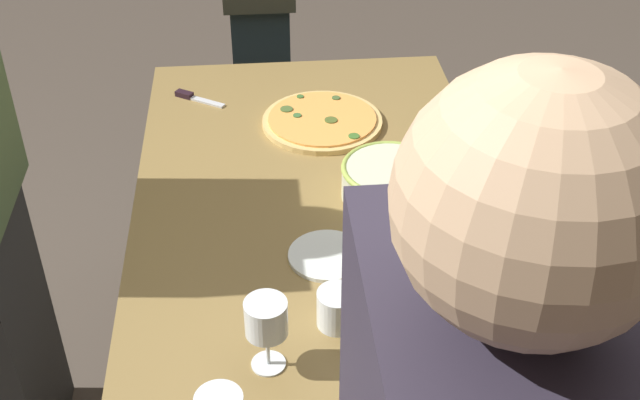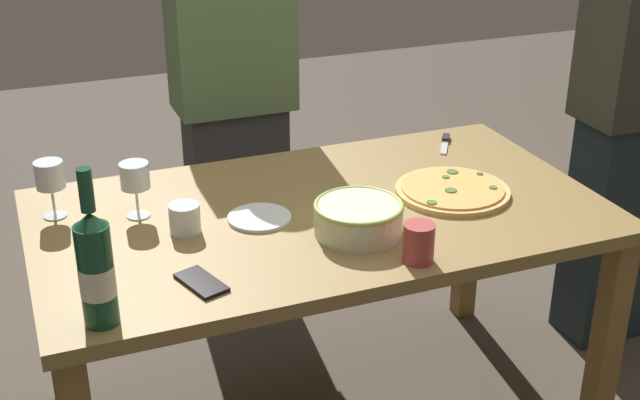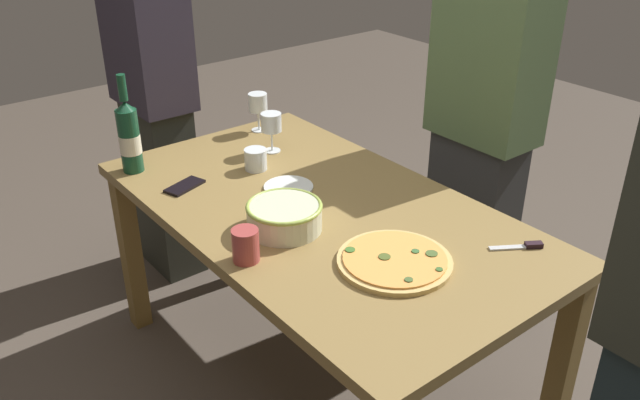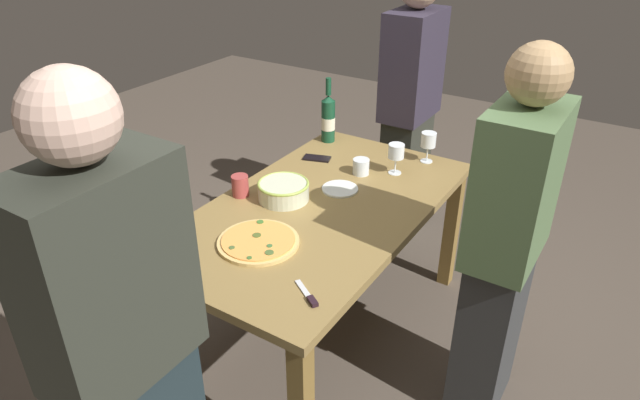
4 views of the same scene
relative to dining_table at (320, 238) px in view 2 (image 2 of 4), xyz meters
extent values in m
cube|color=olive|center=(0.00, 0.00, 0.07)|extent=(1.60, 0.90, 0.04)
cube|color=olive|center=(0.74, -0.40, -0.30)|extent=(0.07, 0.07, 0.71)
cube|color=olive|center=(-0.74, 0.40, -0.30)|extent=(0.07, 0.07, 0.71)
cube|color=olive|center=(0.74, 0.40, -0.30)|extent=(0.07, 0.07, 0.71)
cylinder|color=#DBB569|center=(0.40, -0.04, 0.10)|extent=(0.34, 0.34, 0.02)
cylinder|color=#F7A14B|center=(0.40, -0.04, 0.11)|extent=(0.30, 0.30, 0.01)
cylinder|color=#4E5F27|center=(0.38, -0.07, 0.12)|extent=(0.04, 0.04, 0.00)
cylinder|color=#466130|center=(0.51, -0.09, 0.12)|extent=(0.02, 0.02, 0.00)
cylinder|color=#3C6A35|center=(0.42, 0.03, 0.12)|extent=(0.02, 0.02, 0.00)
cylinder|color=#406E2B|center=(0.29, -0.12, 0.12)|extent=(0.03, 0.03, 0.00)
cylinder|color=#3B652C|center=(0.53, 0.01, 0.12)|extent=(0.02, 0.02, 0.00)
cylinder|color=#49622E|center=(0.46, 0.05, 0.12)|extent=(0.04, 0.04, 0.00)
cylinder|color=beige|center=(0.04, -0.18, 0.14)|extent=(0.24, 0.24, 0.08)
torus|color=#A1BC4E|center=(0.04, -0.18, 0.17)|extent=(0.24, 0.24, 0.01)
cylinder|color=#15442A|center=(-0.66, -0.37, 0.21)|extent=(0.08, 0.08, 0.24)
cone|color=#15442A|center=(-0.66, -0.37, 0.35)|extent=(0.08, 0.08, 0.04)
cylinder|color=#15442A|center=(-0.66, -0.37, 0.41)|extent=(0.03, 0.03, 0.10)
cylinder|color=silver|center=(-0.66, -0.37, 0.20)|extent=(0.08, 0.08, 0.07)
cylinder|color=white|center=(-0.49, 0.14, 0.09)|extent=(0.07, 0.07, 0.00)
cylinder|color=white|center=(-0.49, 0.14, 0.14)|extent=(0.01, 0.01, 0.08)
cylinder|color=white|center=(-0.49, 0.14, 0.22)|extent=(0.08, 0.08, 0.07)
cylinder|color=white|center=(-0.70, 0.22, 0.09)|extent=(0.06, 0.06, 0.00)
cylinder|color=white|center=(-0.70, 0.22, 0.14)|extent=(0.01, 0.01, 0.08)
cylinder|color=white|center=(-0.70, 0.22, 0.22)|extent=(0.08, 0.08, 0.08)
cylinder|color=maroon|center=(-0.70, 0.22, 0.20)|extent=(0.07, 0.07, 0.03)
cylinder|color=#A7403E|center=(0.12, -0.37, 0.14)|extent=(0.08, 0.08, 0.10)
cylinder|color=white|center=(-0.39, 0.00, 0.13)|extent=(0.08, 0.08, 0.08)
cylinder|color=white|center=(-0.18, 0.00, 0.10)|extent=(0.18, 0.18, 0.01)
cube|color=black|center=(-0.42, -0.28, 0.10)|extent=(0.11, 0.16, 0.01)
cube|color=silver|center=(0.56, 0.28, 0.10)|extent=(0.08, 0.11, 0.01)
cube|color=black|center=(0.60, 0.35, 0.10)|extent=(0.05, 0.06, 0.02)
cube|color=#1D2A2F|center=(1.19, 0.11, -0.24)|extent=(0.36, 0.20, 0.84)
cube|color=#313233|center=(-0.01, 0.84, -0.26)|extent=(0.36, 0.20, 0.79)
cube|color=#526E45|center=(-0.01, 0.84, 0.43)|extent=(0.42, 0.24, 0.59)
camera|label=1|loc=(-1.57, 0.14, 1.26)|focal=45.89mm
camera|label=2|loc=(-0.79, -2.03, 1.14)|focal=47.94mm
camera|label=3|loc=(1.54, -1.22, 1.16)|focal=37.34mm
camera|label=4|loc=(1.87, 1.19, 1.36)|focal=31.32mm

